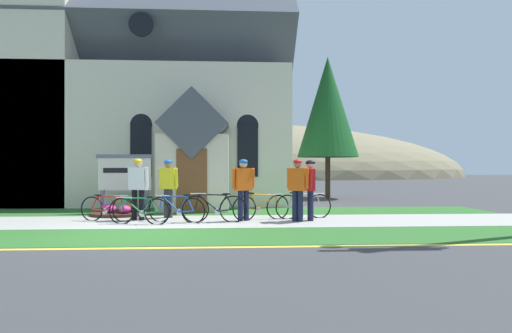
# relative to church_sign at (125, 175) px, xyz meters

# --- Properties ---
(ground) EXTENTS (140.00, 140.00, 0.00)m
(ground) POSITION_rel_church_sign_xyz_m (1.37, -0.08, -1.25)
(ground) COLOR #3D3D3F
(sidewalk_slab) EXTENTS (32.00, 2.64, 0.01)m
(sidewalk_slab) POSITION_rel_church_sign_xyz_m (0.14, -2.12, -1.24)
(sidewalk_slab) COLOR #A8A59E
(sidewalk_slab) RESTS_ON ground
(grass_verge) EXTENTS (32.00, 2.22, 0.01)m
(grass_verge) POSITION_rel_church_sign_xyz_m (0.14, -4.55, -1.24)
(grass_verge) COLOR #2D6628
(grass_verge) RESTS_ON ground
(church_lawn) EXTENTS (24.00, 2.49, 0.01)m
(church_lawn) POSITION_rel_church_sign_xyz_m (0.14, 0.45, -1.24)
(church_lawn) COLOR #2D6628
(church_lawn) RESTS_ON ground
(curb_paint_stripe) EXTENTS (28.00, 0.16, 0.01)m
(curb_paint_stripe) POSITION_rel_church_sign_xyz_m (0.14, -5.81, -1.24)
(curb_paint_stripe) COLOR yellow
(curb_paint_stripe) RESTS_ON ground
(church_building) EXTENTS (11.62, 9.84, 13.84)m
(church_building) POSITION_rel_church_sign_xyz_m (-0.29, 5.36, 3.71)
(church_building) COLOR beige
(church_building) RESTS_ON ground
(church_sign) EXTENTS (1.82, 0.20, 1.91)m
(church_sign) POSITION_rel_church_sign_xyz_m (0.00, 0.00, 0.00)
(church_sign) COLOR slate
(church_sign) RESTS_ON ground
(flower_bed) EXTENTS (1.83, 1.83, 0.34)m
(flower_bed) POSITION_rel_church_sign_xyz_m (0.00, -0.43, -1.14)
(flower_bed) COLOR #382319
(flower_bed) RESTS_ON ground
(bicycle_yellow) EXTENTS (1.62, 0.51, 0.76)m
(bicycle_yellow) POSITION_rel_church_sign_xyz_m (0.05, -1.96, -0.89)
(bicycle_yellow) COLOR black
(bicycle_yellow) RESTS_ON ground
(bicycle_silver) EXTENTS (1.61, 0.67, 0.79)m
(bicycle_silver) POSITION_rel_church_sign_xyz_m (1.98, -2.31, -0.88)
(bicycle_silver) COLOR black
(bicycle_silver) RESTS_ON ground
(bicycle_white) EXTENTS (1.66, 0.63, 0.81)m
(bicycle_white) POSITION_rel_church_sign_xyz_m (4.30, -1.86, -0.88)
(bicycle_white) COLOR black
(bicycle_white) RESTS_ON ground
(bicycle_blue) EXTENTS (1.66, 0.39, 0.76)m
(bicycle_blue) POSITION_rel_church_sign_xyz_m (1.06, -2.61, -0.88)
(bicycle_blue) COLOR black
(bicycle_blue) RESTS_ON ground
(bicycle_orange) EXTENTS (1.70, 0.42, 0.80)m
(bicycle_orange) POSITION_rel_church_sign_xyz_m (5.55, -1.64, -0.87)
(bicycle_orange) COLOR black
(bicycle_orange) RESTS_ON ground
(bicycle_black) EXTENTS (1.77, 0.19, 0.81)m
(bicycle_black) POSITION_rel_church_sign_xyz_m (3.00, -2.33, -0.86)
(bicycle_black) COLOR black
(bicycle_black) RESTS_ON ground
(cyclist_in_yellow_jersey) EXTENTS (0.28, 0.75, 1.69)m
(cyclist_in_yellow_jersey) POSITION_rel_church_sign_xyz_m (5.65, -2.17, -0.25)
(cyclist_in_yellow_jersey) COLOR #191E38
(cyclist_in_yellow_jersey) RESTS_ON ground
(cyclist_in_orange_jersey) EXTENTS (0.62, 0.41, 1.74)m
(cyclist_in_orange_jersey) POSITION_rel_church_sign_xyz_m (0.85, -1.81, -0.22)
(cyclist_in_orange_jersey) COLOR black
(cyclist_in_orange_jersey) RESTS_ON ground
(cyclist_in_blue_jersey) EXTENTS (0.60, 0.51, 1.72)m
(cyclist_in_blue_jersey) POSITION_rel_church_sign_xyz_m (1.60, -1.27, -0.23)
(cyclist_in_blue_jersey) COLOR #2D2D33
(cyclist_in_blue_jersey) RESTS_ON ground
(cyclist_in_green_jersey) EXTENTS (0.53, 0.52, 1.71)m
(cyclist_in_green_jersey) POSITION_rel_church_sign_xyz_m (5.26, -2.34, -0.24)
(cyclist_in_green_jersey) COLOR #191E38
(cyclist_in_green_jersey) RESTS_ON ground
(cyclist_in_red_jersey) EXTENTS (0.63, 0.43, 1.71)m
(cyclist_in_red_jersey) POSITION_rel_church_sign_xyz_m (3.79, -2.09, -0.24)
(cyclist_in_red_jersey) COLOR #191E38
(cyclist_in_red_jersey) RESTS_ON ground
(roadside_conifer) EXTENTS (2.95, 2.95, 6.86)m
(roadside_conifer) POSITION_rel_church_sign_xyz_m (8.07, 6.13, 3.17)
(roadside_conifer) COLOR #3D2D1E
(roadside_conifer) RESTS_ON ground
(distant_hill) EXTENTS (80.15, 47.50, 17.57)m
(distant_hill) POSITION_rel_church_sign_xyz_m (1.83, 56.08, -1.25)
(distant_hill) COLOR #847A5B
(distant_hill) RESTS_ON ground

